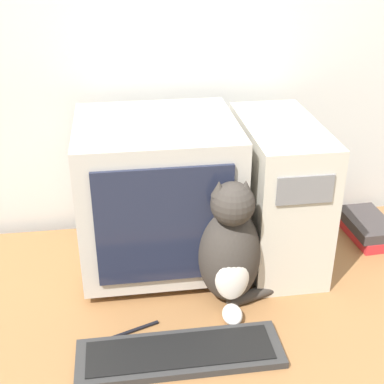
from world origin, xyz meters
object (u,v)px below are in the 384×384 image
(crt_monitor, at_px, (158,193))
(cat, at_px, (230,250))
(keyboard, at_px, (180,353))
(pen, at_px, (132,331))
(computer_tower, at_px, (277,192))
(book_stack, at_px, (369,228))

(crt_monitor, xyz_separation_m, cat, (0.17, -0.21, -0.07))
(keyboard, bearing_deg, pen, 137.60)
(computer_tower, xyz_separation_m, book_stack, (0.33, 0.05, -0.18))
(computer_tower, relative_size, cat, 1.18)
(crt_monitor, distance_m, computer_tower, 0.35)
(cat, bearing_deg, crt_monitor, 133.47)
(book_stack, distance_m, pen, 0.85)
(keyboard, bearing_deg, crt_monitor, 91.44)
(cat, bearing_deg, computer_tower, 52.44)
(crt_monitor, bearing_deg, keyboard, -88.56)
(keyboard, distance_m, cat, 0.29)
(keyboard, xyz_separation_m, pen, (-0.11, 0.10, -0.01))
(keyboard, height_order, pen, keyboard)
(crt_monitor, xyz_separation_m, book_stack, (0.68, 0.03, -0.19))
(crt_monitor, xyz_separation_m, keyboard, (0.01, -0.41, -0.22))
(computer_tower, bearing_deg, keyboard, -130.41)
(computer_tower, relative_size, pen, 3.10)
(cat, height_order, book_stack, cat)
(crt_monitor, height_order, book_stack, crt_monitor)
(book_stack, bearing_deg, crt_monitor, -177.17)
(crt_monitor, relative_size, keyboard, 0.91)
(keyboard, relative_size, pen, 3.50)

